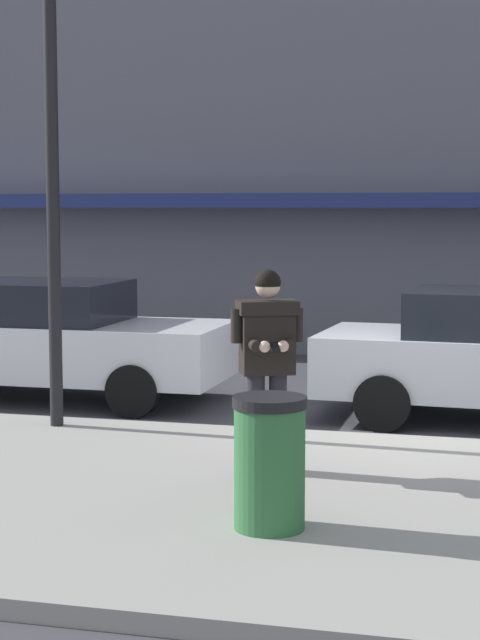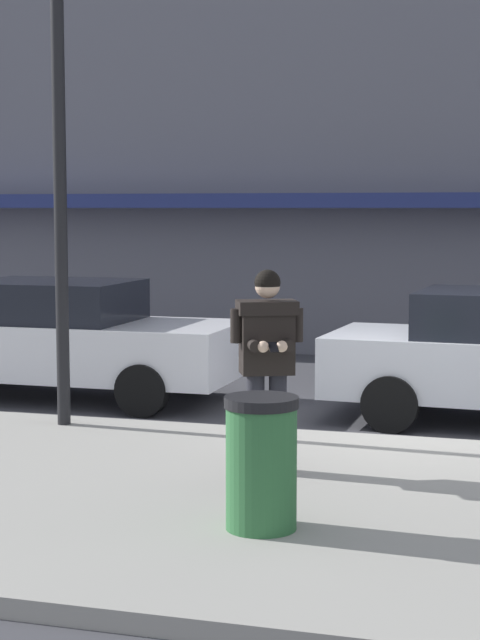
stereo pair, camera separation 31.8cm
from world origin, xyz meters
name	(u,v)px [view 2 (the right image)]	position (x,y,z in m)	size (l,w,h in m)	color
ground_plane	(407,445)	(0.00, 0.00, 0.00)	(80.00, 80.00, 0.00)	#3D3D42
parked_sedan_near	(63,338)	(-4.67, 1.49, 0.79)	(4.51, 1.95, 1.54)	silver
man_texting_on_phone	(267,348)	(-0.98, -2.05, 1.25)	(0.62, 0.65, 1.81)	#23232B
street_lamp_post	(59,145)	(-3.63, -0.65, 3.14)	(0.36, 0.36, 4.88)	black
trash_bin	(261,462)	(-0.57, -3.71, 0.63)	(0.55, 0.55, 0.98)	#2D6638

